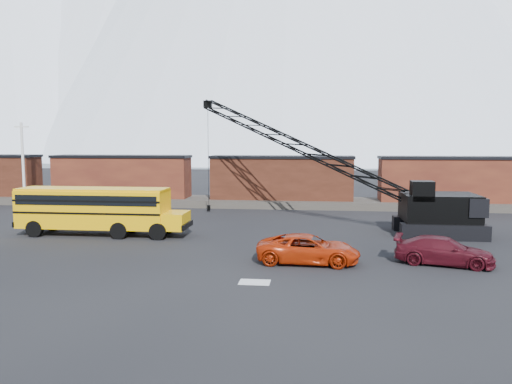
# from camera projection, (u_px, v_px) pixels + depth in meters

# --- Properties ---
(ground) EXTENTS (160.00, 160.00, 0.00)m
(ground) POSITION_uv_depth(u_px,v_px,m) (254.00, 261.00, 26.54)
(ground) COLOR black
(ground) RESTS_ON ground
(gravel_berm) EXTENTS (120.00, 5.00, 0.70)m
(gravel_berm) POSITION_uv_depth(u_px,v_px,m) (281.00, 203.00, 48.23)
(gravel_berm) COLOR #4C453E
(gravel_berm) RESTS_ON ground
(boxcar_west_near) EXTENTS (13.70, 3.10, 4.17)m
(boxcar_west_near) POSITION_uv_depth(u_px,v_px,m) (122.00, 176.00, 49.83)
(boxcar_west_near) COLOR #411912
(boxcar_west_near) RESTS_ON gravel_berm
(boxcar_mid) EXTENTS (13.70, 3.10, 4.17)m
(boxcar_mid) POSITION_uv_depth(u_px,v_px,m) (282.00, 178.00, 47.98)
(boxcar_mid) COLOR #4A2114
(boxcar_mid) RESTS_ON gravel_berm
(boxcar_east_near) EXTENTS (13.70, 3.10, 4.17)m
(boxcar_east_near) POSITION_uv_depth(u_px,v_px,m) (454.00, 179.00, 46.12)
(boxcar_east_near) COLOR #411912
(boxcar_east_near) RESTS_ON gravel_berm
(utility_pole) EXTENTS (1.40, 0.24, 8.00)m
(utility_pole) POSITION_uv_depth(u_px,v_px,m) (23.00, 164.00, 46.66)
(utility_pole) COLOR silver
(utility_pole) RESTS_ON ground
(snow_patch) EXTENTS (1.40, 0.90, 0.02)m
(snow_patch) POSITION_uv_depth(u_px,v_px,m) (255.00, 282.00, 22.53)
(snow_patch) COLOR silver
(snow_patch) RESTS_ON ground
(school_bus) EXTENTS (11.65, 2.65, 3.19)m
(school_bus) POSITION_uv_depth(u_px,v_px,m) (98.00, 209.00, 33.48)
(school_bus) COLOR #E4A304
(school_bus) RESTS_ON ground
(red_pickup) EXTENTS (5.46, 2.73, 1.49)m
(red_pickup) POSITION_uv_depth(u_px,v_px,m) (308.00, 249.00, 26.02)
(red_pickup) COLOR #B22708
(red_pickup) RESTS_ON ground
(maroon_suv) EXTENTS (5.27, 3.19, 1.43)m
(maroon_suv) POSITION_uv_depth(u_px,v_px,m) (444.00, 251.00, 25.69)
(maroon_suv) COLOR #400B14
(maroon_suv) RESTS_ON ground
(crawler_crane) EXTENTS (20.96, 11.55, 10.01)m
(crawler_crane) POSITION_uv_depth(u_px,v_px,m) (299.00, 146.00, 38.58)
(crawler_crane) COLOR black
(crawler_crane) RESTS_ON ground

